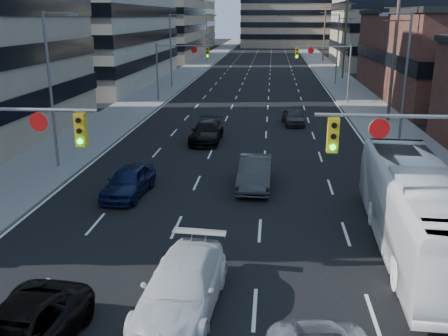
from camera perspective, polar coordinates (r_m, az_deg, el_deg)
road_surface at (r=137.87m, az=4.69°, el=13.27°), size 18.00×300.00×0.02m
sidewalk_left at (r=138.52m, az=-0.21°, el=13.37°), size 5.00×300.00×0.15m
sidewalk_right at (r=138.16m, az=9.59°, el=13.14°), size 5.00×300.00×0.15m
office_left_far at (r=110.70m, az=-8.55°, el=16.40°), size 20.00×30.00×16.00m
office_right_far at (r=98.28m, az=19.61°, el=15.01°), size 22.00×28.00×14.00m
bg_block_left at (r=150.62m, az=-6.37°, el=17.34°), size 24.00×24.00×20.00m
bg_block_right at (r=140.80m, az=18.35°, el=15.02°), size 22.00×22.00×12.00m
signal_near_right at (r=17.03m, az=23.43°, el=0.50°), size 6.59×0.33×6.00m
signal_far_left at (r=53.66m, az=-5.22°, el=12.14°), size 6.09×0.33×6.00m
signal_far_right at (r=53.05m, az=11.69°, el=11.82°), size 6.09×0.33×6.00m
utility_pole_block at (r=44.82m, az=18.87°, el=12.29°), size 2.20×0.28×11.00m
utility_pole_midblock at (r=74.32m, az=13.66°, el=14.21°), size 2.20×0.28×11.00m
utility_pole_distant at (r=104.10m, az=11.40°, el=15.01°), size 2.20×0.28×11.00m
streetlight_left_near at (r=30.49m, az=-18.99°, el=9.10°), size 2.03×0.22×9.00m
streetlight_left_mid at (r=63.91m, az=-5.97°, el=13.56°), size 2.03×0.22×9.00m
streetlight_left_far at (r=98.44m, az=-1.89°, el=14.80°), size 2.03×0.22×9.00m
streetlight_right_near at (r=33.79m, az=19.77°, el=9.71°), size 2.03×0.22×9.00m
streetlight_right_far at (r=68.17m, az=12.72°, el=13.46°), size 2.03×0.22×9.00m
white_van at (r=15.76m, az=-4.83°, el=-13.37°), size 2.61×5.66×1.60m
transit_bus at (r=20.42m, az=21.35°, el=-4.51°), size 3.29×12.12×3.35m
sedan_blue at (r=25.66m, az=-10.85°, el=-1.48°), size 2.16×4.58×1.51m
sedan_grey_center at (r=26.48m, az=3.57°, el=-0.53°), size 1.77×4.88×1.60m
sedan_black_far at (r=36.13m, az=-2.00°, el=4.16°), size 2.16×5.15×1.49m
sedan_grey_right at (r=42.44m, az=7.90°, el=5.84°), size 2.00×4.09×1.34m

